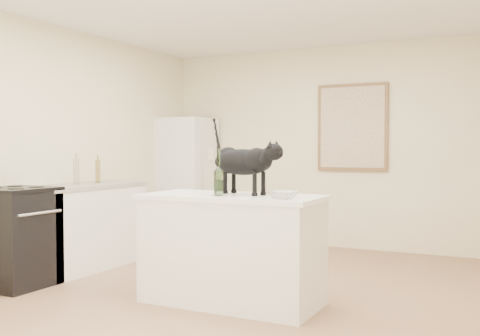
% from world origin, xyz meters
% --- Properties ---
extents(floor, '(5.50, 5.50, 0.00)m').
position_xyz_m(floor, '(0.00, 0.00, 0.00)').
color(floor, '#936D4E').
rests_on(floor, ground).
extents(wall_back, '(4.50, 0.00, 4.50)m').
position_xyz_m(wall_back, '(0.00, 2.75, 1.30)').
color(wall_back, '#FCEBC3').
rests_on(wall_back, ground).
extents(wall_left, '(0.00, 5.50, 5.50)m').
position_xyz_m(wall_left, '(-2.25, 0.00, 1.30)').
color(wall_left, '#FCEBC3').
rests_on(wall_left, ground).
extents(island_base, '(1.44, 0.67, 0.86)m').
position_xyz_m(island_base, '(0.10, -0.20, 0.43)').
color(island_base, white).
rests_on(island_base, floor).
extents(island_top, '(1.50, 0.70, 0.04)m').
position_xyz_m(island_top, '(0.10, -0.20, 0.88)').
color(island_top, white).
rests_on(island_top, island_base).
extents(left_cabinets, '(0.60, 1.40, 0.86)m').
position_xyz_m(left_cabinets, '(-1.95, 0.30, 0.43)').
color(left_cabinets, white).
rests_on(left_cabinets, floor).
extents(left_countertop, '(0.62, 1.44, 0.04)m').
position_xyz_m(left_countertop, '(-1.95, 0.30, 0.88)').
color(left_countertop, gray).
rests_on(left_countertop, left_cabinets).
extents(stove, '(0.60, 0.60, 0.90)m').
position_xyz_m(stove, '(-1.95, -0.60, 0.45)').
color(stove, black).
rests_on(stove, floor).
extents(fridge, '(0.68, 0.68, 1.70)m').
position_xyz_m(fridge, '(-1.95, 2.35, 0.85)').
color(fridge, white).
rests_on(fridge, floor).
extents(artwork_frame, '(0.90, 0.03, 1.10)m').
position_xyz_m(artwork_frame, '(0.30, 2.72, 1.55)').
color(artwork_frame, brown).
rests_on(artwork_frame, wall_back).
extents(artwork_canvas, '(0.82, 0.00, 1.02)m').
position_xyz_m(artwork_canvas, '(0.30, 2.70, 1.55)').
color(artwork_canvas, beige).
rests_on(artwork_canvas, wall_back).
extents(black_cat, '(0.72, 0.41, 0.48)m').
position_xyz_m(black_cat, '(0.16, -0.12, 1.14)').
color(black_cat, black).
rests_on(black_cat, island_top).
extents(wine_bottle, '(0.09, 0.09, 0.35)m').
position_xyz_m(wine_bottle, '(0.04, -0.32, 1.07)').
color(wine_bottle, '#2E5020').
rests_on(wine_bottle, island_top).
extents(glass_bowl, '(0.24, 0.24, 0.06)m').
position_xyz_m(glass_bowl, '(0.62, -0.36, 0.93)').
color(glass_bowl, white).
rests_on(glass_bowl, island_top).
extents(fridge_paper, '(0.06, 0.13, 0.18)m').
position_xyz_m(fridge_paper, '(-1.60, 2.40, 1.21)').
color(fridge_paper, white).
rests_on(fridge_paper, fridge).
extents(counter_bottle_cluster, '(0.07, 0.41, 0.28)m').
position_xyz_m(counter_bottle_cluster, '(-1.97, 0.37, 1.03)').
color(counter_bottle_cluster, brown).
rests_on(counter_bottle_cluster, left_countertop).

